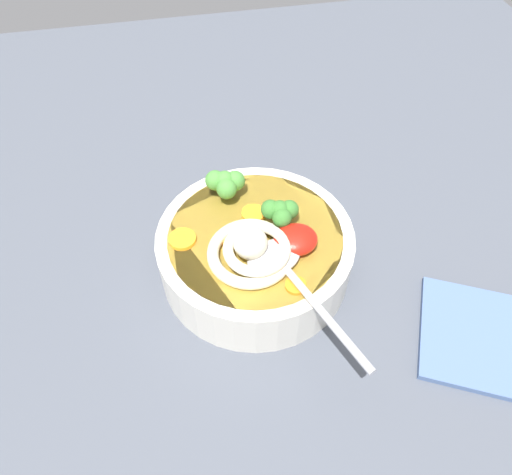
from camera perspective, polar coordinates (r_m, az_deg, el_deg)
The scene contains 12 objects.
table_slab at distance 58.03cm, azimuth 1.01°, elevation -4.56°, with size 134.97×134.97×3.14cm, color #474C56.
soup_bowl at distance 53.70cm, azimuth 0.00°, elevation -2.12°, with size 22.04×22.04×6.42cm.
noodle_pile at distance 48.61cm, azimuth -0.47°, elevation -1.46°, with size 10.12×9.92×4.07cm.
soup_spoon at distance 48.00cm, azimuth 3.37°, elevation -3.45°, with size 9.25×17.29×1.60cm.
chili_sauce_dollop at distance 49.90cm, azimuth 4.84°, elevation -0.23°, with size 4.76×4.28×2.14cm, color #B2190F.
broccoli_floret_far at distance 54.02cm, azimuth -3.74°, elevation 6.64°, with size 4.57×3.93×3.61cm.
broccoli_floret_beside_chili at distance 51.07cm, azimuth 2.98°, elevation 3.13°, with size 4.16×3.58×3.29cm.
carrot_slice_beside_noodles at distance 47.41cm, azimuth 4.87°, elevation -5.82°, with size 2.20×2.20×0.41cm, color orange.
carrot_slice_center at distance 51.47cm, azimuth -8.94°, elevation -0.17°, with size 2.98×2.98×0.47cm, color orange.
carrot_slice_extra_a at distance 51.16cm, azimuth -3.26°, elevation 0.29°, with size 2.47×2.47×0.64cm, color orange.
carrot_slice_rear at distance 53.24cm, azimuth -0.32°, elevation 2.90°, with size 2.73×2.73×0.55cm, color orange.
folded_napkin at distance 57.50cm, azimuth 28.19°, elevation -11.33°, with size 17.88×12.57×0.80cm, color #4C6693.
Camera 1 is at (-7.85, -32.61, 48.93)cm, focal length 32.86 mm.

